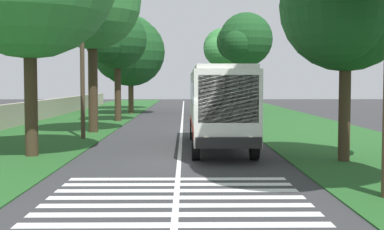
{
  "coord_description": "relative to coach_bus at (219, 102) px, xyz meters",
  "views": [
    {
      "loc": [
        -19.96,
        -0.23,
        3.01
      ],
      "look_at": [
        3.46,
        -0.54,
        1.6
      ],
      "focal_mm": 49.23,
      "sensor_mm": 36.0,
      "label": 1
    }
  ],
  "objects": [
    {
      "name": "roadside_tree_right_1",
      "position": [
        -4.5,
        -4.35,
        3.67
      ],
      "size": [
        6.29,
        5.16,
        8.47
      ],
      "color": "#3D2D1E",
      "rests_on": "grass_verge_right"
    },
    {
      "name": "roadside_wall",
      "position": [
        15.52,
        13.4,
        -1.31
      ],
      "size": [
        70.0,
        0.4,
        1.58
      ],
      "primitive_type": "cube",
      "color": "#B2A893",
      "rests_on": "grass_verge_left"
    },
    {
      "name": "trailing_car_0",
      "position": [
        17.59,
        -0.08,
        -1.48
      ],
      "size": [
        4.3,
        1.78,
        1.43
      ],
      "color": "gray",
      "rests_on": "ground"
    },
    {
      "name": "roadside_tree_right_2",
      "position": [
        27.98,
        -4.37,
        5.09
      ],
      "size": [
        5.95,
        5.31,
        9.98
      ],
      "color": "#4C3826",
      "rests_on": "grass_verge_right"
    },
    {
      "name": "trailing_car_1",
      "position": [
        25.09,
        -0.05,
        -1.48
      ],
      "size": [
        4.3,
        1.78,
        1.43
      ],
      "color": "silver",
      "rests_on": "ground"
    },
    {
      "name": "roadside_tree_left_4",
      "position": [
        7.64,
        7.34,
        5.69
      ],
      "size": [
        7.14,
        5.94,
        10.95
      ],
      "color": "#3D2D1E",
      "rests_on": "grass_verge_left"
    },
    {
      "name": "grass_verge_right",
      "position": [
        10.52,
        -6.4,
        -2.13
      ],
      "size": [
        120.0,
        8.0,
        0.04
      ],
      "primitive_type": "cube",
      "color": "#235623",
      "rests_on": "ground"
    },
    {
      "name": "roadside_tree_right_0",
      "position": [
        38.96,
        -4.47,
        5.66
      ],
      "size": [
        5.76,
        4.74,
        10.3
      ],
      "color": "#4C3826",
      "rests_on": "grass_verge_right"
    },
    {
      "name": "zebra_crossing",
      "position": [
        -10.73,
        1.8,
        -2.14
      ],
      "size": [
        5.85,
        6.8,
        0.01
      ],
      "color": "silver",
      "rests_on": "ground"
    },
    {
      "name": "grass_verge_left",
      "position": [
        10.52,
        10.0,
        -2.13
      ],
      "size": [
        120.0,
        8.0,
        0.04
      ],
      "primitive_type": "cube",
      "color": "#235623",
      "rests_on": "ground"
    },
    {
      "name": "utility_pole",
      "position": [
        3.83,
        7.06,
        2.18
      ],
      "size": [
        0.24,
        1.4,
        8.28
      ],
      "color": "#473828",
      "rests_on": "grass_verge_left"
    },
    {
      "name": "roadside_tree_left_2",
      "position": [
        27.59,
        7.12,
        3.76
      ],
      "size": [
        8.14,
        6.74,
        9.42
      ],
      "color": "#4C3826",
      "rests_on": "grass_verge_left"
    },
    {
      "name": "roadside_tree_left_1",
      "position": [
        36.86,
        8.08,
        5.39
      ],
      "size": [
        7.51,
        6.39,
        10.87
      ],
      "color": "#4C3826",
      "rests_on": "grass_verge_left"
    },
    {
      "name": "roadside_tree_right_4",
      "position": [
        58.19,
        -4.22,
        6.24
      ],
      "size": [
        7.56,
        6.27,
        11.66
      ],
      "color": "brown",
      "rests_on": "grass_verge_right"
    },
    {
      "name": "roadside_tree_left_0",
      "position": [
        17.32,
        7.04,
        4.14
      ],
      "size": [
        5.68,
        4.63,
        8.73
      ],
      "color": "#3D2D1E",
      "rests_on": "grass_verge_left"
    },
    {
      "name": "coach_bus",
      "position": [
        0.0,
        0.0,
        0.0
      ],
      "size": [
        11.16,
        2.62,
        3.73
      ],
      "color": "silver",
      "rests_on": "ground"
    },
    {
      "name": "centre_line",
      "position": [
        10.52,
        1.8,
        -2.14
      ],
      "size": [
        110.0,
        0.16,
        0.01
      ],
      "primitive_type": "cube",
      "color": "silver",
      "rests_on": "ground"
    },
    {
      "name": "ground",
      "position": [
        -4.48,
        1.8,
        -2.15
      ],
      "size": [
        160.0,
        160.0,
        0.0
      ],
      "primitive_type": "plane",
      "color": "#333335"
    }
  ]
}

